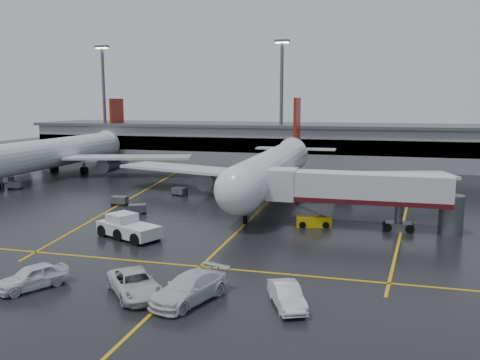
# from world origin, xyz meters

# --- Properties ---
(ground) EXTENTS (220.00, 220.00, 0.00)m
(ground) POSITION_xyz_m (0.00, 0.00, 0.00)
(ground) COLOR black
(ground) RESTS_ON ground
(apron_line_centre) EXTENTS (0.25, 90.00, 0.02)m
(apron_line_centre) POSITION_xyz_m (0.00, 0.00, 0.01)
(apron_line_centre) COLOR gold
(apron_line_centre) RESTS_ON ground
(apron_line_stop) EXTENTS (60.00, 0.25, 0.02)m
(apron_line_stop) POSITION_xyz_m (0.00, -22.00, 0.01)
(apron_line_stop) COLOR gold
(apron_line_stop) RESTS_ON ground
(apron_line_left) EXTENTS (9.99, 69.35, 0.02)m
(apron_line_left) POSITION_xyz_m (-20.00, 10.00, 0.01)
(apron_line_left) COLOR gold
(apron_line_left) RESTS_ON ground
(apron_line_right) EXTENTS (7.57, 69.64, 0.02)m
(apron_line_right) POSITION_xyz_m (18.00, 10.00, 0.01)
(apron_line_right) COLOR gold
(apron_line_right) RESTS_ON ground
(terminal) EXTENTS (122.00, 19.00, 8.60)m
(terminal) POSITION_xyz_m (0.00, 47.93, 4.32)
(terminal) COLOR gray
(terminal) RESTS_ON ground
(light_mast_left) EXTENTS (3.00, 1.20, 25.45)m
(light_mast_left) POSITION_xyz_m (-45.00, 42.00, 14.47)
(light_mast_left) COLOR #595B60
(light_mast_left) RESTS_ON ground
(light_mast_mid) EXTENTS (3.00, 1.20, 25.45)m
(light_mast_mid) POSITION_xyz_m (-5.00, 42.00, 14.47)
(light_mast_mid) COLOR #595B60
(light_mast_mid) RESTS_ON ground
(main_airliner) EXTENTS (48.80, 45.60, 14.10)m
(main_airliner) POSITION_xyz_m (0.00, 9.70, 4.21)
(main_airliner) COLOR silver
(main_airliner) RESTS_ON ground
(second_airliner) EXTENTS (48.80, 45.60, 14.10)m
(second_airliner) POSITION_xyz_m (-42.00, 21.70, 4.21)
(second_airliner) COLOR silver
(second_airliner) RESTS_ON ground
(jet_bridge) EXTENTS (19.90, 3.40, 6.05)m
(jet_bridge) POSITION_xyz_m (11.87, -6.00, 3.93)
(jet_bridge) COLOR silver
(jet_bridge) RESTS_ON ground
(pushback_tractor) EXTENTS (7.32, 5.24, 2.43)m
(pushback_tractor) POSITION_xyz_m (-9.83, -15.55, 0.97)
(pushback_tractor) COLOR silver
(pushback_tractor) RESTS_ON ground
(belt_loader) EXTENTS (3.94, 2.39, 2.34)m
(belt_loader) POSITION_xyz_m (7.30, -6.29, 0.58)
(belt_loader) COLOR #CAA509
(belt_loader) RESTS_ON ground
(service_van_a) EXTENTS (6.06, 6.26, 1.66)m
(service_van_a) POSITION_xyz_m (-2.37, -28.85, 0.83)
(service_van_a) COLOR silver
(service_van_a) RESTS_ON ground
(service_van_b) EXTENTS (4.56, 6.82, 1.84)m
(service_van_b) POSITION_xyz_m (1.62, -28.84, 0.92)
(service_van_b) COLOR silver
(service_van_b) RESTS_ON ground
(service_van_c) EXTENTS (3.37, 4.91, 1.53)m
(service_van_c) POSITION_xyz_m (8.07, -28.07, 0.77)
(service_van_c) COLOR silver
(service_van_c) RESTS_ON ground
(service_van_d) EXTENTS (4.28, 5.41, 1.73)m
(service_van_d) POSITION_xyz_m (-10.02, -29.53, 0.86)
(service_van_d) COLOR white
(service_van_d) RESTS_ON ground
(baggage_cart_a) EXTENTS (2.38, 2.15, 1.12)m
(baggage_cart_a) POSITION_xyz_m (-13.76, -5.50, 0.63)
(baggage_cart_a) COLOR #595B60
(baggage_cart_a) RESTS_ON ground
(baggage_cart_b) EXTENTS (2.11, 1.47, 1.12)m
(baggage_cart_b) POSITION_xyz_m (-18.33, -1.43, 0.63)
(baggage_cart_b) COLOR #595B60
(baggage_cart_b) RESTS_ON ground
(baggage_cart_c) EXTENTS (2.30, 1.86, 1.12)m
(baggage_cart_c) POSITION_xyz_m (-13.26, 6.82, 0.63)
(baggage_cart_c) COLOR #595B60
(baggage_cart_c) RESTS_ON ground
(baggage_cart_d) EXTENTS (2.25, 1.74, 1.12)m
(baggage_cart_d) POSITION_xyz_m (-44.87, 9.84, 0.63)
(baggage_cart_d) COLOR #595B60
(baggage_cart_d) RESTS_ON ground
(baggage_cart_e) EXTENTS (2.32, 1.90, 1.12)m
(baggage_cart_e) POSITION_xyz_m (-39.83, 5.52, 0.63)
(baggage_cart_e) COLOR #595B60
(baggage_cart_e) RESTS_ON ground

